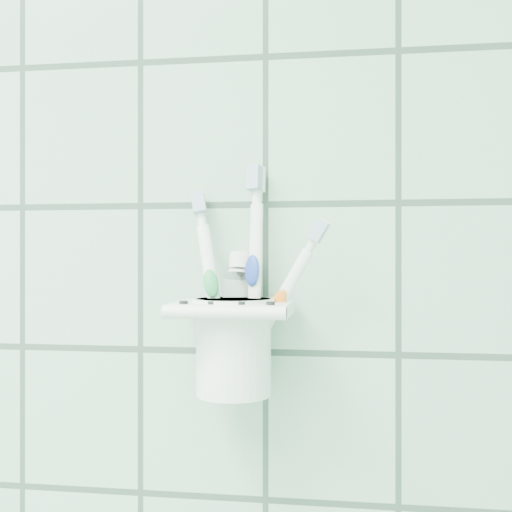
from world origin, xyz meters
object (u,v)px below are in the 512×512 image
at_px(toothbrush_pink, 227,282).
at_px(toothbrush_blue, 252,272).
at_px(toothbrush_orange, 234,289).
at_px(cup, 234,342).
at_px(toothpaste_tube, 233,307).
at_px(holder_bracket, 233,310).

relative_size(toothbrush_pink, toothbrush_blue, 0.91).
relative_size(toothbrush_blue, toothbrush_orange, 1.23).
bearing_deg(cup, toothbrush_blue, -11.02).
distance_m(toothbrush_pink, toothpaste_tube, 0.04).
xyz_separation_m(toothbrush_blue, toothpaste_tube, (-0.02, 0.02, -0.03)).
height_order(holder_bracket, toothbrush_blue, toothbrush_blue).
height_order(toothbrush_pink, toothbrush_orange, toothbrush_pink).
bearing_deg(toothpaste_tube, toothbrush_blue, -60.39).
bearing_deg(toothbrush_blue, cup, -169.03).
bearing_deg(toothpaste_tube, holder_bracket, -100.87).
bearing_deg(cup, toothpaste_tube, 100.54).
xyz_separation_m(holder_bracket, toothbrush_orange, (-0.00, 0.02, 0.02)).
bearing_deg(toothbrush_orange, toothbrush_pink, -77.74).
distance_m(cup, toothbrush_blue, 0.07).
xyz_separation_m(cup, toothbrush_pink, (-0.00, -0.02, 0.06)).
relative_size(toothbrush_blue, toothpaste_tube, 1.63).
relative_size(holder_bracket, toothpaste_tube, 0.84).
distance_m(toothbrush_blue, toothpaste_tube, 0.04).
xyz_separation_m(holder_bracket, toothbrush_blue, (0.02, -0.00, 0.04)).
bearing_deg(toothbrush_pink, toothpaste_tube, 81.74).
bearing_deg(holder_bracket, toothbrush_orange, 97.51).
bearing_deg(toothbrush_blue, toothbrush_orange, 159.21).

